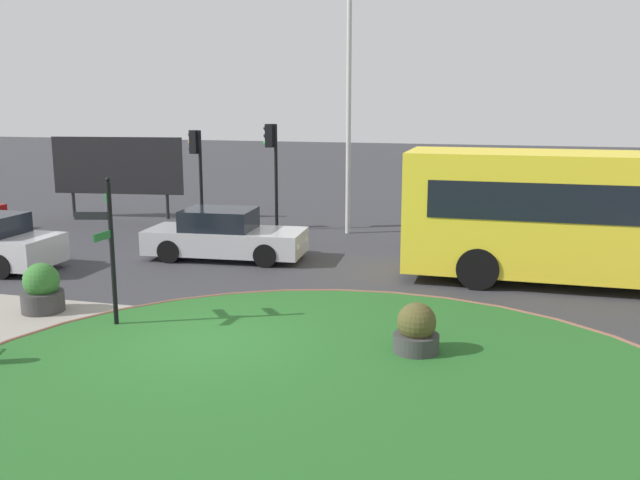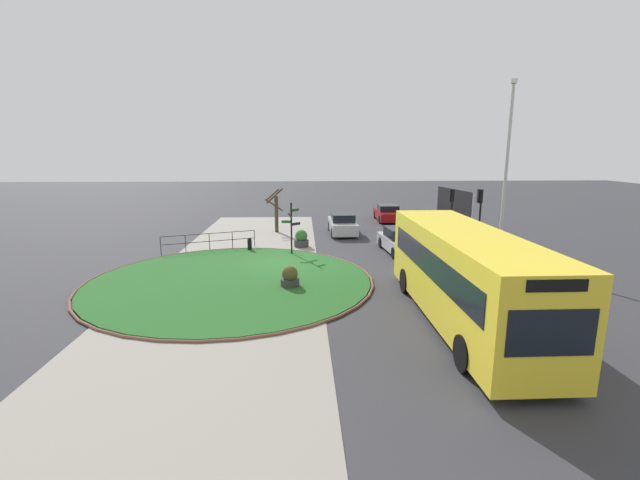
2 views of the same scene
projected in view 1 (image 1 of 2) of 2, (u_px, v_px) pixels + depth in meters
The scene contains 13 objects.
ground at pixel (205, 347), 12.64m from camera, with size 120.00×120.00×0.00m, color #333338.
sidewalk_paving at pixel (148, 391), 10.70m from camera, with size 32.00×7.90×0.02m, color gray.
grass_island at pixel (316, 412), 9.90m from camera, with size 12.51×12.51×0.10m, color #235B23.
grass_kerb_ring at pixel (316, 412), 9.90m from camera, with size 12.82×12.82×0.11m, color brown.
signpost_directional at pixel (109, 244), 13.35m from camera, with size 0.71×1.03×2.99m.
bus_yellow at pixel (623, 216), 16.41m from camera, with size 10.19×2.63×3.18m.
car_trailing at pixel (224, 236), 19.56m from camera, with size 4.54×2.09×1.41m.
traffic_light_near at pixel (197, 157), 23.37m from camera, with size 0.49×0.29×3.40m.
traffic_light_far at pixel (272, 153), 23.46m from camera, with size 0.49×0.27×3.61m.
lamppost_tall at pixel (349, 85), 22.43m from camera, with size 0.32×0.32×9.17m.
billboard_left at pixel (118, 166), 26.05m from camera, with size 5.02×0.85×3.05m.
planter_near_signpost at pixel (416, 333), 12.08m from camera, with size 0.80×0.80×0.98m.
planter_kerbside at pixel (42, 290), 14.63m from camera, with size 0.88×0.88×1.06m.
Camera 1 is at (5.26, -10.99, 4.42)m, focal length 39.09 mm.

